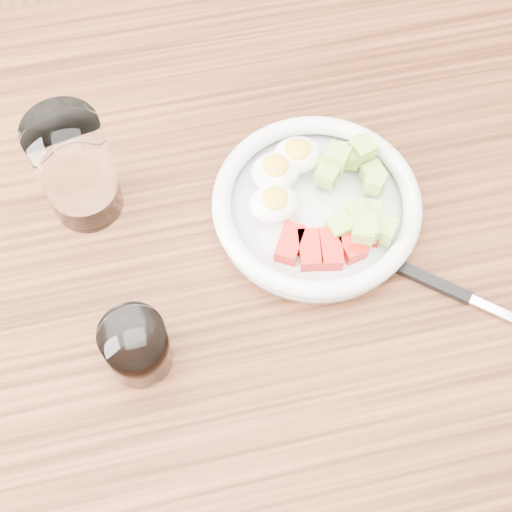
{
  "coord_description": "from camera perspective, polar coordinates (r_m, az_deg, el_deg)",
  "views": [
    {
      "loc": [
        -0.08,
        -0.31,
        1.46
      ],
      "look_at": [
        -0.01,
        0.01,
        0.8
      ],
      "focal_mm": 50.0,
      "sensor_mm": 36.0,
      "label": 1
    }
  ],
  "objects": [
    {
      "name": "fork",
      "position": [
        0.78,
        15.4,
        -2.7
      ],
      "size": [
        0.16,
        0.14,
        0.01
      ],
      "color": "black",
      "rests_on": "dining_table"
    },
    {
      "name": "coffee_glass",
      "position": [
        0.7,
        -9.53,
        -7.17
      ],
      "size": [
        0.06,
        0.06,
        0.07
      ],
      "color": "white",
      "rests_on": "dining_table"
    },
    {
      "name": "dining_table",
      "position": [
        0.85,
        0.8,
        -4.39
      ],
      "size": [
        1.5,
        0.9,
        0.77
      ],
      "color": "brown",
      "rests_on": "ground"
    },
    {
      "name": "ground",
      "position": [
        1.5,
        0.47,
        -14.14
      ],
      "size": [
        4.0,
        4.0,
        0.0
      ],
      "primitive_type": "plane",
      "color": "brown",
      "rests_on": "ground"
    },
    {
      "name": "bowl",
      "position": [
        0.78,
        4.86,
        4.28
      ],
      "size": [
        0.23,
        0.23,
        0.06
      ],
      "color": "white",
      "rests_on": "dining_table"
    },
    {
      "name": "water_glass",
      "position": [
        0.77,
        -14.25,
        6.77
      ],
      "size": [
        0.08,
        0.08,
        0.14
      ],
      "primitive_type": "cylinder",
      "color": "white",
      "rests_on": "dining_table"
    }
  ]
}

